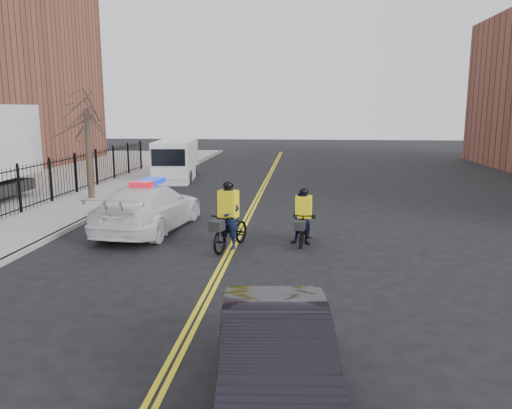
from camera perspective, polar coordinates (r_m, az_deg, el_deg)
The scene contains 12 objects.
ground at distance 12.83m, azimuth -4.43°, elevation -8.16°, with size 120.00×120.00×0.00m, color black.
center_line_left at distance 20.50m, azimuth -0.90°, elevation -0.91°, with size 0.10×60.00×0.01m, color yellow.
center_line_right at distance 20.48m, azimuth -0.45°, elevation -0.92°, with size 0.10×60.00×0.01m, color yellow.
sidewalk at distance 22.51m, azimuth -20.02°, elevation -0.33°, with size 3.00×60.00×0.15m, color #9A9791.
curb at distance 21.91m, azimuth -16.48°, elevation -0.41°, with size 0.20×60.00×0.15m, color #9A9791.
iron_fence at distance 23.05m, azimuth -23.55°, elevation 2.00°, with size 0.12×28.00×2.00m, color black, non-canonical shape.
street_tree at distance 24.01m, azimuth -18.74°, elevation 8.73°, with size 3.20×3.20×4.80m.
police_cruiser at distance 17.69m, azimuth -12.14°, elevation -0.34°, with size 2.91×5.83×1.79m.
dark_sedan at distance 7.28m, azimuth 2.30°, elevation -17.34°, with size 1.53×4.37×1.44m, color black.
cargo_van at distance 30.46m, azimuth -9.16°, elevation 4.97°, with size 2.60×5.81×2.36m.
cyclist_near at distance 15.08m, azimuth -3.17°, elevation -2.37°, with size 1.38×2.26×2.10m.
cyclist_far at distance 15.59m, azimuth 5.43°, elevation -2.02°, with size 0.91×1.85×1.81m.
Camera 1 is at (2.09, -11.95, 4.15)m, focal length 35.00 mm.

